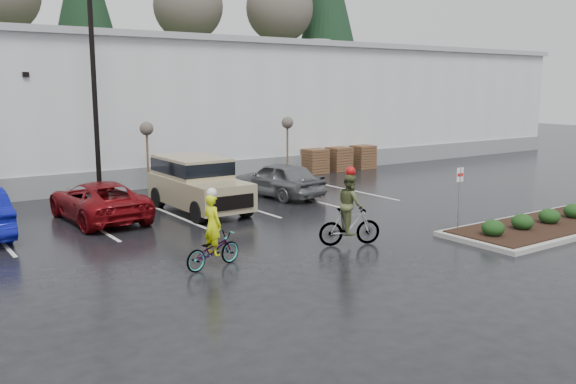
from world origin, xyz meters
TOP-DOWN VIEW (x-y plane):
  - ground at (0.00, 0.00)m, footprint 120.00×120.00m
  - warehouse at (0.00, 21.99)m, footprint 60.50×15.50m
  - wooded_ridge at (0.00, 45.00)m, footprint 80.00×25.00m
  - lamppost at (-4.00, 12.00)m, footprint 0.50×1.00m
  - sapling_mid at (-1.50, 13.00)m, footprint 0.60×0.60m
  - sapling_east at (6.00, 13.00)m, footprint 0.60×0.60m
  - pallet_stack_a at (8.50, 14.00)m, footprint 1.20×1.20m
  - pallet_stack_b at (10.20, 14.00)m, footprint 1.20×1.20m
  - pallet_stack_c at (12.00, 14.00)m, footprint 1.20×1.20m
  - curb_island at (7.00, -1.00)m, footprint 8.00×3.00m
  - mulch_bed at (7.00, -1.00)m, footprint 7.60×2.60m
  - shrub_a at (4.00, -1.00)m, footprint 0.70×0.70m
  - shrub_b at (5.50, -1.00)m, footprint 0.70×0.70m
  - shrub_c at (7.00, -1.00)m, footprint 0.70×0.70m
  - shrub_d at (8.50, -1.00)m, footprint 0.70×0.70m
  - fire_lane_sign at (3.80, 0.20)m, footprint 0.30×0.05m
  - car_red at (-5.05, 8.91)m, footprint 2.52×5.16m
  - suv_tan at (-1.40, 8.23)m, footprint 2.20×5.10m
  - car_grey at (2.84, 9.14)m, footprint 2.42×4.72m
  - cyclist_hivis at (-4.40, 1.49)m, footprint 1.85×0.98m
  - cyclist_olive at (0.06, 1.18)m, footprint 1.91×1.18m

SIDE VIEW (x-z plane):
  - ground at x=0.00m, z-range 0.00..0.00m
  - curb_island at x=7.00m, z-range 0.00..0.15m
  - mulch_bed at x=7.00m, z-range 0.15..0.19m
  - shrub_a at x=4.00m, z-range 0.15..0.67m
  - shrub_b at x=5.50m, z-range 0.15..0.67m
  - shrub_c at x=7.00m, z-range 0.15..0.67m
  - shrub_d at x=8.50m, z-range 0.15..0.67m
  - cyclist_hivis at x=-4.40m, z-range -0.40..1.74m
  - pallet_stack_a at x=8.50m, z-range 0.00..1.35m
  - pallet_stack_b at x=10.20m, z-range 0.00..1.35m
  - pallet_stack_c at x=12.00m, z-range 0.00..1.35m
  - car_red at x=-5.05m, z-range 0.00..1.41m
  - car_grey at x=2.84m, z-range 0.00..1.54m
  - cyclist_olive at x=0.06m, z-range -0.33..2.07m
  - suv_tan at x=-1.40m, z-range 0.00..2.06m
  - fire_lane_sign at x=3.80m, z-range 0.31..2.51m
  - sapling_mid at x=-1.50m, z-range 1.13..4.33m
  - sapling_east at x=6.00m, z-range 1.13..4.33m
  - wooded_ridge at x=0.00m, z-range 0.00..6.00m
  - warehouse at x=0.00m, z-range 0.05..7.25m
  - lamppost at x=-4.00m, z-range 1.07..10.30m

